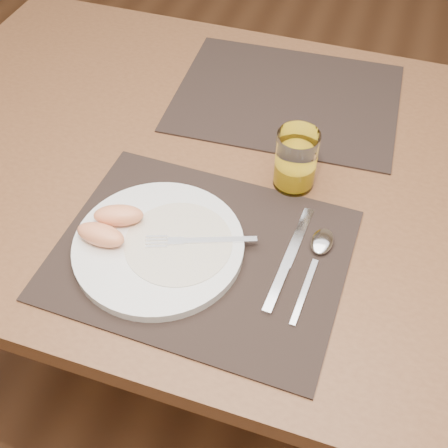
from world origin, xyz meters
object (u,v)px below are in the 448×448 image
juice_glass (296,162)px  plate (159,246)px  spoon (320,248)px  table (242,196)px  knife (286,266)px  fork (191,241)px  placemat_far (287,97)px  placemat_near (201,254)px

juice_glass → plate: bearing=-127.8°
spoon → table: bearing=138.3°
plate → juice_glass: bearing=52.2°
table → knife: (0.13, -0.21, 0.09)m
spoon → fork: bearing=-163.0°
plate → knife: (0.20, 0.03, -0.01)m
knife → fork: bearing=-176.3°
knife → placemat_far: bearing=104.0°
placemat_far → knife: bearing=-76.0°
placemat_far → plate: 0.46m
plate → table: bearing=74.1°
placemat_far → fork: 0.44m
table → placemat_far: 0.24m
placemat_far → spoon: (0.15, -0.38, 0.01)m
juice_glass → placemat_near: bearing=-116.5°
placemat_far → spoon: 0.40m
fork → table: bearing=85.2°
knife → spoon: 0.07m
placemat_near → fork: bearing=164.5°
table → fork: 0.24m
spoon → juice_glass: bearing=119.2°
placemat_near → knife: bearing=6.2°
placemat_far → knife: (0.11, -0.43, 0.00)m
placemat_far → knife: 0.44m
table → plate: (-0.07, -0.23, 0.10)m
table → placemat_near: bearing=-90.2°
table → spoon: spoon is taller
fork → juice_glass: 0.23m
plate → juice_glass: size_ratio=2.49×
placemat_near → placemat_far: bearing=86.4°
placemat_near → plate: bearing=-168.1°
placemat_far → spoon: spoon is taller
plate → knife: plate is taller
placemat_far → fork: size_ratio=2.65×
placemat_far → juice_glass: (0.07, -0.24, 0.05)m
plate → spoon: bearing=17.8°
fork → knife: fork is taller
knife → spoon: bearing=49.3°
placemat_near → spoon: size_ratio=2.35×
plate → knife: size_ratio=1.22×
table → fork: size_ratio=8.26×
table → placemat_far: placemat_far is taller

